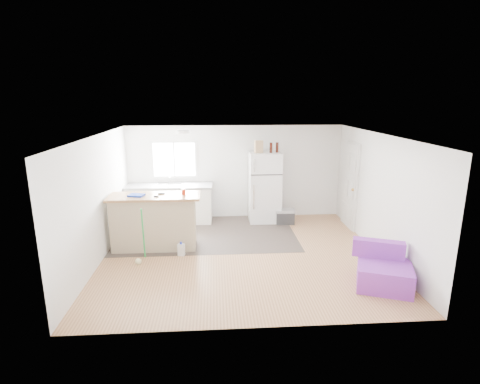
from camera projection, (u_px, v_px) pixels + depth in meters
name	position (u px, v px, depth m)	size (l,w,h in m)	color
room	(242.00, 197.00, 7.28)	(5.51, 5.01, 2.41)	#94603E
vinyl_zone	(207.00, 233.00, 8.74)	(4.05, 2.50, 0.00)	#322925
window	(174.00, 160.00, 9.50)	(1.18, 0.06, 0.98)	white
interior_door	(350.00, 186.00, 9.01)	(0.11, 0.92, 2.10)	white
ceiling_fixture	(183.00, 132.00, 8.08)	(0.30, 0.30, 0.07)	white
kitchen_cabinets	(170.00, 203.00, 9.44)	(2.18, 0.73, 1.25)	white
peninsula	(154.00, 221.00, 7.78)	(1.86, 0.71, 1.14)	tan
refrigerator	(265.00, 187.00, 9.46)	(0.78, 0.75, 1.77)	white
cooler	(285.00, 216.00, 9.39)	(0.48, 0.34, 0.36)	#2B2B2D
purple_seat	(383.00, 271.00, 6.28)	(1.09, 1.08, 0.71)	purple
cleaner_jug	(181.00, 250.00, 7.49)	(0.15, 0.12, 0.29)	silver
mop	(140.00, 252.00, 7.11)	(0.20, 0.32, 1.12)	green
red_cup	(184.00, 192.00, 7.69)	(0.08, 0.08, 0.12)	red
blue_tray	(136.00, 195.00, 7.58)	(0.30, 0.22, 0.04)	#1231B0
tool_a	(162.00, 193.00, 7.73)	(0.14, 0.05, 0.03)	black
tool_b	(156.00, 196.00, 7.52)	(0.10, 0.04, 0.03)	black
cardboard_box	(259.00, 147.00, 9.12)	(0.20, 0.10, 0.30)	tan
bottle_left	(271.00, 148.00, 9.14)	(0.07, 0.07, 0.25)	#361109
bottle_right	(277.00, 147.00, 9.18)	(0.07, 0.07, 0.25)	#361109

